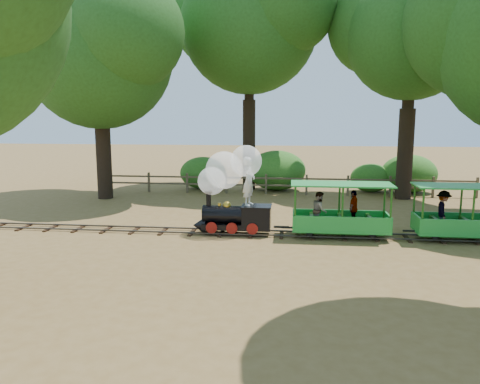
# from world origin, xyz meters

# --- Properties ---
(ground) EXTENTS (90.00, 90.00, 0.00)m
(ground) POSITION_xyz_m (0.00, 0.00, 0.00)
(ground) COLOR olive
(ground) RESTS_ON ground
(track) EXTENTS (22.00, 1.00, 0.10)m
(track) POSITION_xyz_m (0.00, 0.00, 0.07)
(track) COLOR #3F3D3A
(track) RESTS_ON ground
(locomotive) EXTENTS (2.62, 1.23, 3.01)m
(locomotive) POSITION_xyz_m (-1.70, 0.07, 1.69)
(locomotive) COLOR black
(locomotive) RESTS_ON ground
(carriage_front) EXTENTS (3.19, 1.30, 1.66)m
(carriage_front) POSITION_xyz_m (1.81, -0.01, 0.75)
(carriage_front) COLOR green
(carriage_front) RESTS_ON track
(carriage_rear) EXTENTS (3.19, 1.30, 1.66)m
(carriage_rear) POSITION_xyz_m (5.73, -0.01, 0.79)
(carriage_rear) COLOR green
(carriage_rear) RESTS_ON track
(oak_nw) EXTENTS (8.32, 7.32, 9.91)m
(oak_nw) POSITION_xyz_m (-8.53, 6.09, 6.92)
(oak_nw) COLOR #2D2116
(oak_nw) RESTS_ON ground
(oak_nc) EXTENTS (8.67, 7.63, 11.86)m
(oak_nc) POSITION_xyz_m (-2.03, 9.59, 8.74)
(oak_nc) COLOR #2D2116
(oak_nc) RESTS_ON ground
(oak_ne) EXTENTS (7.36, 6.48, 10.43)m
(oak_ne) POSITION_xyz_m (5.47, 7.58, 7.76)
(oak_ne) COLOR #2D2116
(oak_ne) RESTS_ON ground
(fence) EXTENTS (18.10, 0.10, 1.00)m
(fence) POSITION_xyz_m (0.00, 8.00, 0.58)
(fence) COLOR brown
(fence) RESTS_ON ground
(shrub_west) EXTENTS (2.47, 1.90, 1.71)m
(shrub_west) POSITION_xyz_m (-4.43, 9.30, 0.86)
(shrub_west) COLOR #2D6B1E
(shrub_west) RESTS_ON ground
(shrub_mid_w) EXTENTS (3.01, 2.31, 2.08)m
(shrub_mid_w) POSITION_xyz_m (-0.52, 9.30, 1.04)
(shrub_mid_w) COLOR #2D6B1E
(shrub_mid_w) RESTS_ON ground
(shrub_mid_e) EXTENTS (2.09, 1.61, 1.45)m
(shrub_mid_e) POSITION_xyz_m (4.29, 9.30, 0.73)
(shrub_mid_e) COLOR #2D6B1E
(shrub_mid_e) RESTS_ON ground
(shrub_east) EXTENTS (2.79, 2.15, 1.93)m
(shrub_east) POSITION_xyz_m (6.15, 9.30, 0.97)
(shrub_east) COLOR #2D6B1E
(shrub_east) RESTS_ON ground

